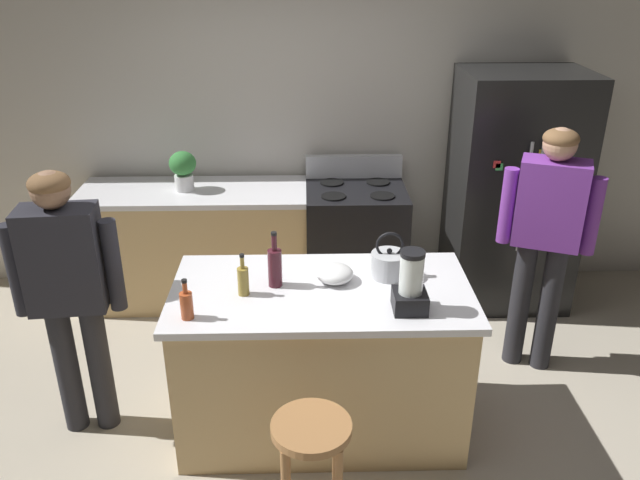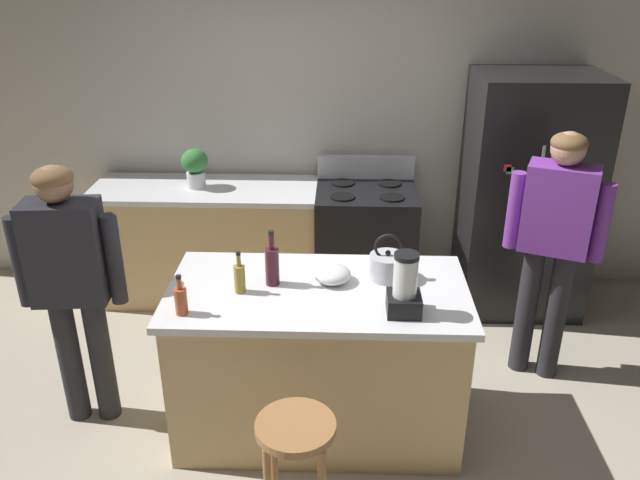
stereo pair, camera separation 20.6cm
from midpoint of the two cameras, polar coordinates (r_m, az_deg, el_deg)
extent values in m
plane|color=#B2A893|center=(3.97, 1.38, -16.07)|extent=(14.00, 14.00, 0.00)
cube|color=#BCB7AD|center=(5.11, 1.88, 10.66)|extent=(8.00, 0.10, 2.70)
cube|color=tan|center=(3.70, 1.45, -10.90)|extent=(1.56, 0.79, 0.88)
cube|color=silver|center=(3.45, 1.53, -4.68)|extent=(1.62, 0.85, 0.04)
cube|color=tan|center=(5.10, -7.32, -0.41)|extent=(2.00, 0.64, 0.88)
cube|color=silver|center=(4.93, -7.60, 4.44)|extent=(2.00, 0.64, 0.04)
cube|color=black|center=(5.03, 19.08, 3.71)|extent=(0.90, 0.70, 1.80)
cylinder|color=#B7BABF|center=(4.66, 19.95, 3.11)|extent=(0.02, 0.02, 0.81)
cylinder|color=#B7BABF|center=(4.69, 20.88, 3.07)|extent=(0.02, 0.02, 0.81)
cube|color=red|center=(4.68, 22.42, 5.16)|extent=(0.05, 0.01, 0.05)
cube|color=orange|center=(4.77, 24.13, 3.78)|extent=(0.05, 0.01, 0.05)
cube|color=red|center=(4.53, 17.68, 6.14)|extent=(0.05, 0.01, 0.05)
cube|color=#3FB259|center=(4.54, 17.87, 5.90)|extent=(0.05, 0.01, 0.05)
cube|color=yellow|center=(4.60, 21.47, 6.87)|extent=(0.05, 0.01, 0.05)
cube|color=black|center=(5.01, 5.20, -0.55)|extent=(0.76, 0.64, 0.92)
cube|color=black|center=(4.74, 5.36, -2.73)|extent=(0.60, 0.01, 0.24)
cube|color=#B7BABF|center=(5.08, 5.29, 6.49)|extent=(0.76, 0.06, 0.18)
cylinder|color=black|center=(4.68, 3.30, 3.86)|extent=(0.18, 0.18, 0.01)
cylinder|color=black|center=(4.70, 7.70, 3.78)|extent=(0.18, 0.18, 0.01)
cylinder|color=black|center=(4.96, 3.25, 5.10)|extent=(0.18, 0.18, 0.01)
cylinder|color=black|center=(4.98, 7.40, 5.02)|extent=(0.18, 0.18, 0.01)
cylinder|color=#26262B|center=(4.02, -20.05, -10.03)|extent=(0.14, 0.14, 0.81)
cylinder|color=#26262B|center=(3.97, -17.53, -10.10)|extent=(0.14, 0.14, 0.81)
cube|color=#26262D|center=(3.66, -20.27, -1.06)|extent=(0.42, 0.25, 0.58)
cylinder|color=#26262D|center=(3.76, -23.79, -1.81)|extent=(0.10, 0.10, 0.52)
cylinder|color=#26262D|center=(3.61, -16.36, -1.71)|extent=(0.10, 0.10, 0.52)
sphere|color=#8C664C|center=(3.51, -21.20, 4.66)|extent=(0.22, 0.22, 0.20)
ellipsoid|color=brown|center=(3.50, -21.28, 5.20)|extent=(0.23, 0.23, 0.12)
cylinder|color=#26262B|center=(4.41, 21.57, -6.30)|extent=(0.17, 0.17, 0.90)
cylinder|color=#26262B|center=(4.41, 19.25, -5.90)|extent=(0.17, 0.17, 0.90)
cube|color=#723399|center=(4.11, 21.89, 2.58)|extent=(0.45, 0.35, 0.54)
cylinder|color=#723399|center=(4.13, 25.20, 1.35)|extent=(0.12, 0.12, 0.49)
cylinder|color=#723399|center=(4.13, 18.36, 2.52)|extent=(0.12, 0.12, 0.49)
sphere|color=tan|center=(3.99, 22.73, 7.52)|extent=(0.26, 0.26, 0.20)
ellipsoid|color=brown|center=(3.98, 22.81, 8.00)|extent=(0.27, 0.27, 0.12)
cylinder|color=#9E6B3D|center=(2.91, -0.09, -16.41)|extent=(0.36, 0.36, 0.04)
cylinder|color=#9E6B3D|center=(3.24, -2.20, -19.63)|extent=(0.04, 0.04, 0.66)
cylinder|color=#9E6B3D|center=(3.24, 2.20, -19.74)|extent=(0.04, 0.04, 0.66)
cylinder|color=silver|center=(4.94, -9.83, 5.32)|extent=(0.14, 0.14, 0.12)
ellipsoid|color=#337A38|center=(4.89, -9.96, 6.97)|extent=(0.20, 0.20, 0.18)
cube|color=black|center=(3.24, 9.31, -5.67)|extent=(0.17, 0.17, 0.10)
cylinder|color=silver|center=(3.17, 9.50, -3.30)|extent=(0.12, 0.12, 0.20)
cylinder|color=black|center=(3.12, 9.65, -1.44)|extent=(0.12, 0.12, 0.02)
cylinder|color=#B24C26|center=(3.24, -10.53, -5.44)|extent=(0.06, 0.06, 0.14)
cylinder|color=#B24C26|center=(3.19, -10.67, -3.89)|extent=(0.02, 0.02, 0.06)
cylinder|color=black|center=(3.17, -10.72, -3.29)|extent=(0.03, 0.03, 0.02)
cylinder|color=#471923|center=(3.44, -2.58, -2.43)|extent=(0.08, 0.08, 0.21)
cylinder|color=#471923|center=(3.37, -2.63, -0.16)|extent=(0.03, 0.03, 0.09)
cylinder|color=black|center=(3.35, -2.65, 0.66)|extent=(0.03, 0.03, 0.02)
cylinder|color=olive|center=(3.39, -5.46, -3.52)|extent=(0.06, 0.06, 0.15)
cylinder|color=olive|center=(3.34, -5.54, -1.86)|extent=(0.02, 0.02, 0.07)
cylinder|color=black|center=(3.32, -5.57, -1.22)|extent=(0.03, 0.03, 0.02)
ellipsoid|color=white|center=(3.49, 2.79, -3.08)|extent=(0.21, 0.21, 0.09)
cylinder|color=#B7BABF|center=(3.55, 7.70, -2.39)|extent=(0.20, 0.20, 0.14)
sphere|color=black|center=(3.51, 7.78, -1.16)|extent=(0.03, 0.03, 0.03)
cylinder|color=#B7BABF|center=(3.55, 9.81, -2.12)|extent=(0.09, 0.03, 0.08)
torus|color=black|center=(3.49, 7.81, -0.64)|extent=(0.16, 0.02, 0.16)
camera|label=1|loc=(0.10, -88.38, 0.75)|focal=35.82mm
camera|label=2|loc=(0.10, 91.62, -0.75)|focal=35.82mm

